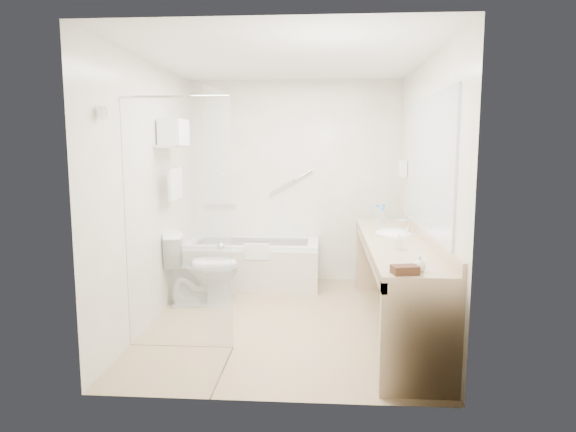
# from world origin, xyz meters

# --- Properties ---
(floor) EXTENTS (3.20, 3.20, 0.00)m
(floor) POSITION_xyz_m (0.00, 0.00, 0.00)
(floor) COLOR tan
(floor) RESTS_ON ground
(ceiling) EXTENTS (2.60, 3.20, 0.10)m
(ceiling) POSITION_xyz_m (0.00, 0.00, 2.50)
(ceiling) COLOR silver
(ceiling) RESTS_ON wall_back
(wall_back) EXTENTS (2.60, 0.10, 2.50)m
(wall_back) POSITION_xyz_m (0.00, 1.60, 1.25)
(wall_back) COLOR white
(wall_back) RESTS_ON ground
(wall_front) EXTENTS (2.60, 0.10, 2.50)m
(wall_front) POSITION_xyz_m (0.00, -1.60, 1.25)
(wall_front) COLOR white
(wall_front) RESTS_ON ground
(wall_left) EXTENTS (0.10, 3.20, 2.50)m
(wall_left) POSITION_xyz_m (-1.30, 0.00, 1.25)
(wall_left) COLOR white
(wall_left) RESTS_ON ground
(wall_right) EXTENTS (0.10, 3.20, 2.50)m
(wall_right) POSITION_xyz_m (1.30, 0.00, 1.25)
(wall_right) COLOR white
(wall_right) RESTS_ON ground
(bathtub) EXTENTS (1.60, 0.73, 0.59)m
(bathtub) POSITION_xyz_m (-0.50, 1.24, 0.28)
(bathtub) COLOR white
(bathtub) RESTS_ON floor
(grab_bar_short) EXTENTS (0.40, 0.03, 0.03)m
(grab_bar_short) POSITION_xyz_m (-0.95, 1.56, 0.95)
(grab_bar_short) COLOR silver
(grab_bar_short) RESTS_ON wall_back
(grab_bar_long) EXTENTS (0.53, 0.03, 0.33)m
(grab_bar_long) POSITION_xyz_m (-0.05, 1.56, 1.25)
(grab_bar_long) COLOR silver
(grab_bar_long) RESTS_ON wall_back
(shower_enclosure) EXTENTS (0.96, 0.91, 2.11)m
(shower_enclosure) POSITION_xyz_m (-0.63, -0.93, 1.07)
(shower_enclosure) COLOR silver
(shower_enclosure) RESTS_ON floor
(towel_shelf) EXTENTS (0.24, 0.55, 0.81)m
(towel_shelf) POSITION_xyz_m (-1.17, 0.35, 1.75)
(towel_shelf) COLOR silver
(towel_shelf) RESTS_ON wall_left
(vanity_counter) EXTENTS (0.55, 2.70, 0.95)m
(vanity_counter) POSITION_xyz_m (1.02, -0.15, 0.64)
(vanity_counter) COLOR tan
(vanity_counter) RESTS_ON floor
(sink) EXTENTS (0.40, 0.52, 0.14)m
(sink) POSITION_xyz_m (1.05, 0.25, 0.82)
(sink) COLOR white
(sink) RESTS_ON vanity_counter
(faucet) EXTENTS (0.03, 0.03, 0.14)m
(faucet) POSITION_xyz_m (1.20, 0.25, 0.93)
(faucet) COLOR silver
(faucet) RESTS_ON vanity_counter
(mirror) EXTENTS (0.02, 2.00, 1.20)m
(mirror) POSITION_xyz_m (1.29, -0.15, 1.55)
(mirror) COLOR silver
(mirror) RESTS_ON wall_right
(hairdryer_unit) EXTENTS (0.08, 0.10, 0.18)m
(hairdryer_unit) POSITION_xyz_m (1.25, 1.05, 1.45)
(hairdryer_unit) COLOR silver
(hairdryer_unit) RESTS_ON wall_right
(toilet) EXTENTS (0.88, 0.62, 0.78)m
(toilet) POSITION_xyz_m (-0.95, 0.50, 0.39)
(toilet) COLOR white
(toilet) RESTS_ON floor
(amenity_basket) EXTENTS (0.19, 0.15, 0.06)m
(amenity_basket) POSITION_xyz_m (0.91, -1.40, 0.88)
(amenity_basket) COLOR #4E301C
(amenity_basket) RESTS_ON vanity_counter
(soap_bottle_a) EXTENTS (0.10, 0.15, 0.06)m
(soap_bottle_a) POSITION_xyz_m (0.99, -0.58, 0.88)
(soap_bottle_a) COLOR silver
(soap_bottle_a) RESTS_ON vanity_counter
(soap_bottle_b) EXTENTS (0.10, 0.12, 0.09)m
(soap_bottle_b) POSITION_xyz_m (1.03, -1.32, 0.89)
(soap_bottle_b) COLOR silver
(soap_bottle_b) RESTS_ON vanity_counter
(water_bottle_left) EXTENTS (0.07, 0.07, 0.22)m
(water_bottle_left) POSITION_xyz_m (1.02, 0.83, 0.95)
(water_bottle_left) COLOR silver
(water_bottle_left) RESTS_ON vanity_counter
(water_bottle_mid) EXTENTS (0.07, 0.07, 0.22)m
(water_bottle_mid) POSITION_xyz_m (0.94, 0.74, 0.95)
(water_bottle_mid) COLOR silver
(water_bottle_mid) RESTS_ON vanity_counter
(water_bottle_right) EXTENTS (0.07, 0.07, 0.22)m
(water_bottle_right) POSITION_xyz_m (0.97, 0.51, 0.95)
(water_bottle_right) COLOR silver
(water_bottle_right) RESTS_ON vanity_counter
(drinking_glass_near) EXTENTS (0.08, 0.08, 0.08)m
(drinking_glass_near) POSITION_xyz_m (1.04, 1.08, 0.89)
(drinking_glass_near) COLOR silver
(drinking_glass_near) RESTS_ON vanity_counter
(drinking_glass_far) EXTENTS (0.09, 0.09, 0.09)m
(drinking_glass_far) POSITION_xyz_m (0.90, -0.02, 0.90)
(drinking_glass_far) COLOR silver
(drinking_glass_far) RESTS_ON vanity_counter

